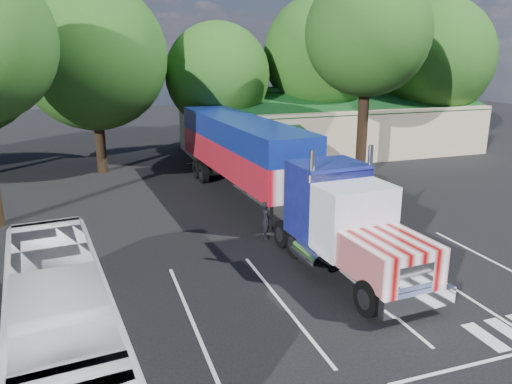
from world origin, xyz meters
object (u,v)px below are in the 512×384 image
object	(u,v)px
bicycle	(251,185)
semi_truck	(262,161)
tour_bus	(60,323)
silver_sedan	(329,154)
woman	(266,220)

from	to	relation	value
bicycle	semi_truck	bearing A→B (deg)	-127.05
tour_bus	silver_sedan	distance (m)	28.82
semi_truck	silver_sedan	xyz separation A→B (m)	(9.20, 9.98, -2.14)
silver_sedan	woman	bearing A→B (deg)	129.94
woman	silver_sedan	xyz separation A→B (m)	(10.40, 14.00, -0.27)
woman	bicycle	size ratio (longest dim) A/B	1.05
bicycle	tour_bus	world-z (taller)	tour_bus
bicycle	tour_bus	bearing A→B (deg)	-151.48
tour_bus	semi_truck	bearing A→B (deg)	44.20
silver_sedan	bicycle	bearing A→B (deg)	113.17
bicycle	silver_sedan	world-z (taller)	silver_sedan
tour_bus	silver_sedan	xyz separation A→B (m)	(19.00, 21.65, -0.89)
woman	bicycle	distance (m)	7.86
woman	silver_sedan	distance (m)	17.44
woman	bicycle	world-z (taller)	woman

